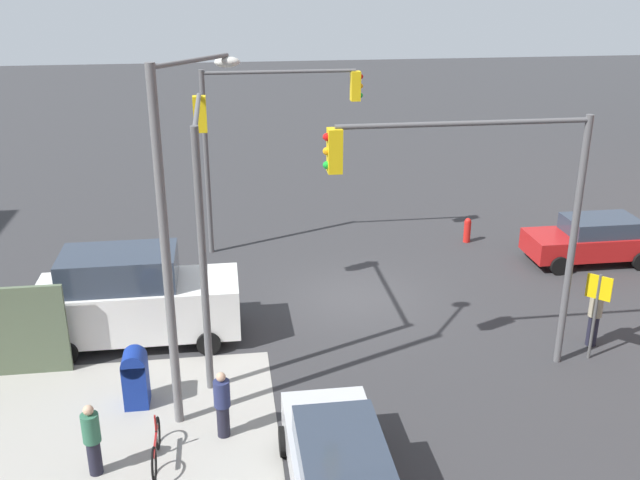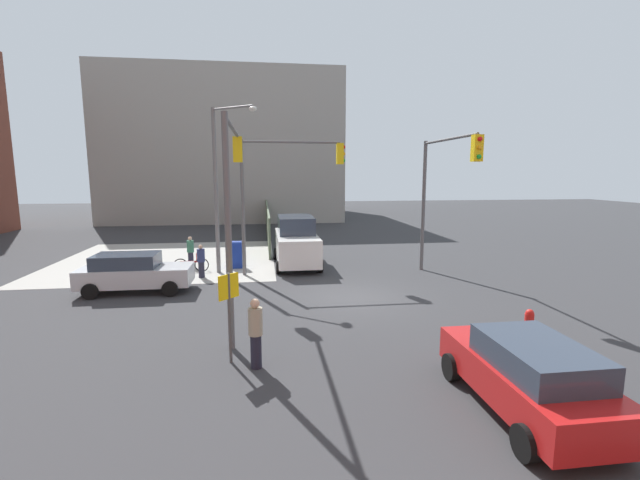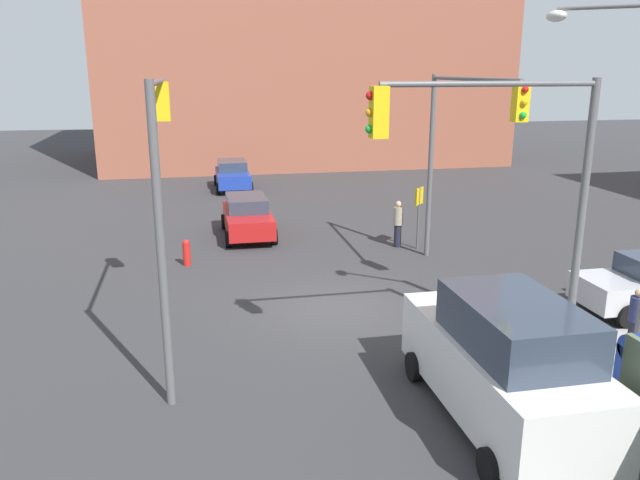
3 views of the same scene
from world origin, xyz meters
TOP-DOWN VIEW (x-y plane):
  - ground_plane at (0.00, 0.00)m, footprint 120.00×120.00m
  - sidewalk_corner at (9.00, 9.00)m, footprint 12.00×12.00m
  - construction_fence at (18.87, 3.20)m, footprint 21.75×0.12m
  - building_loft_east at (36.00, 7.36)m, footprint 20.00×24.00m
  - traffic_signal_nw_corner at (-2.06, 4.50)m, footprint 6.31×0.36m
  - traffic_signal_se_corner at (2.38, -4.50)m, footprint 5.56×0.36m
  - traffic_signal_ne_corner at (4.50, 2.59)m, footprint 0.36×5.05m
  - street_lamp_corner at (4.97, 5.51)m, footprint 1.85×2.18m
  - warning_sign_two_way at (-5.40, 4.46)m, footprint 0.48×0.48m
  - mailbox_blue at (6.20, 5.00)m, footprint 0.56×0.64m
  - fire_hydrant at (-5.00, -4.20)m, footprint 0.26×0.26m
  - coupe_silver at (2.03, 8.93)m, footprint 2.02×4.45m
  - coupe_red at (-8.63, -1.74)m, footprint 4.33×2.02m
  - van_white_delivery at (6.49, 1.80)m, footprint 5.40×2.32m
  - pedestrian_crossing at (-5.80, 3.80)m, footprint 0.36×0.36m
  - pedestrian_waiting at (4.20, 6.50)m, footprint 0.36×0.36m
  - pedestrian_walking_north at (6.80, 7.40)m, footprint 0.36×0.36m
  - bicycle_leaning_on_fence at (5.60, 7.20)m, footprint 0.05×1.75m

SIDE VIEW (x-z plane):
  - ground_plane at x=0.00m, z-range 0.00..0.00m
  - sidewalk_corner at x=9.00m, z-range 0.00..0.01m
  - bicycle_leaning_on_fence at x=5.60m, z-range -0.14..0.83m
  - fire_hydrant at x=-5.00m, z-range 0.02..0.96m
  - mailbox_blue at x=6.20m, z-range 0.05..1.48m
  - pedestrian_waiting at x=4.20m, z-range 0.03..1.63m
  - pedestrian_walking_north at x=6.80m, z-range 0.03..1.65m
  - coupe_red at x=-8.63m, z-range 0.03..1.65m
  - coupe_silver at x=2.03m, z-range 0.03..1.65m
  - pedestrian_crossing at x=-5.80m, z-range 0.04..1.86m
  - construction_fence at x=18.87m, z-range 0.00..2.40m
  - van_white_delivery at x=6.49m, z-range -0.03..2.59m
  - warning_sign_two_way at x=-5.40m, z-range 0.44..2.84m
  - traffic_signal_ne_corner at x=4.50m, z-range 1.35..7.85m
  - traffic_signal_se_corner at x=2.38m, z-range 1.39..7.89m
  - traffic_signal_nw_corner at x=-2.06m, z-range 1.43..7.93m
  - street_lamp_corner at x=4.97m, z-range 0.70..8.70m
  - building_loft_east at x=36.00m, z-range 0.00..15.17m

